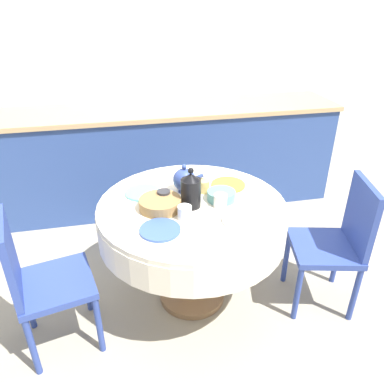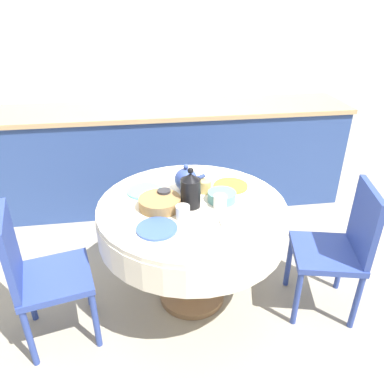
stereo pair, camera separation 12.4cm
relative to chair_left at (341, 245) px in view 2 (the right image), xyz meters
name	(u,v)px [view 2 (the right image)]	position (x,y,z in m)	size (l,w,h in m)	color
ground_plane	(192,296)	(-0.89, 0.21, -0.49)	(12.00, 12.00, 0.00)	#9E937F
wall_back	(165,59)	(-0.89, 1.92, 0.81)	(7.00, 0.05, 2.60)	silver
kitchen_counter	(171,156)	(-0.89, 1.59, -0.02)	(3.24, 0.64, 0.94)	#2D4784
dining_table	(192,222)	(-0.89, 0.21, 0.12)	(1.14, 1.14, 0.74)	olive
chair_left	(341,245)	(0.00, 0.00, 0.00)	(0.48, 0.48, 0.89)	#2D428E
chair_right	(38,272)	(-1.78, 0.01, 0.00)	(0.48, 0.48, 0.89)	#2D428E
plate_near_left	(157,229)	(-1.11, -0.04, 0.25)	(0.22, 0.22, 0.01)	#3856AD
cup_near_left	(183,212)	(-0.96, 0.06, 0.28)	(0.08, 0.08, 0.08)	white
plate_near_right	(240,222)	(-0.66, -0.03, 0.25)	(0.22, 0.22, 0.01)	white
cup_near_right	(220,202)	(-0.73, 0.15, 0.28)	(0.08, 0.08, 0.08)	white
plate_far_left	(145,191)	(-1.16, 0.40, 0.25)	(0.22, 0.22, 0.01)	#60BCB7
cup_far_left	(164,196)	(-1.05, 0.26, 0.28)	(0.08, 0.08, 0.08)	#28282D
plate_far_right	(231,186)	(-0.61, 0.39, 0.25)	(0.22, 0.22, 0.01)	yellow
cup_far_right	(205,186)	(-0.79, 0.35, 0.28)	(0.08, 0.08, 0.08)	#DBB766
coffee_carafe	(191,190)	(-0.90, 0.19, 0.35)	(0.12, 0.12, 0.25)	black
teapot	(186,180)	(-0.90, 0.37, 0.33)	(0.20, 0.14, 0.19)	#33478E
bread_basket	(160,203)	(-1.08, 0.19, 0.28)	(0.25, 0.25, 0.06)	olive
fruit_bowl	(222,196)	(-0.70, 0.22, 0.27)	(0.17, 0.17, 0.06)	#569993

